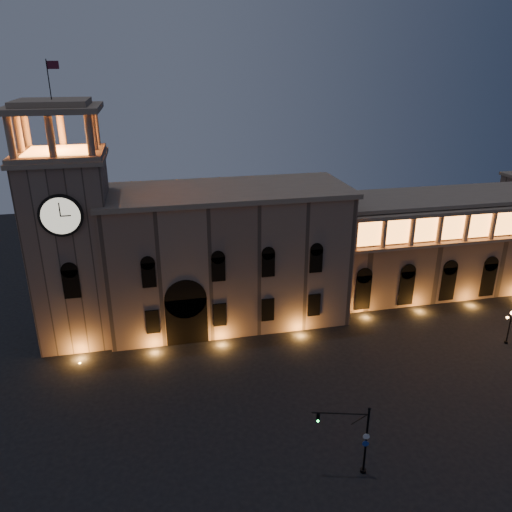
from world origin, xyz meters
TOP-DOWN VIEW (x-y plane):
  - ground at (0.00, 0.00)m, footprint 160.00×160.00m
  - government_building at (-2.08, 21.93)m, footprint 30.80×12.80m
  - clock_tower at (-20.50, 20.98)m, footprint 9.80×9.80m
  - colonnade_wing at (32.00, 23.92)m, footprint 40.60×11.50m
  - traffic_light at (3.70, -7.51)m, footprint 4.66×1.53m
  - street_lamp_near at (30.00, 7.61)m, footprint 1.52×0.45m

SIDE VIEW (x-z plane):
  - ground at x=0.00m, z-range 0.00..0.00m
  - street_lamp_near at x=30.00m, z-range 0.42..4.80m
  - traffic_light at x=3.70m, z-range 0.17..6.77m
  - colonnade_wing at x=32.00m, z-range 0.08..14.58m
  - government_building at x=-2.08m, z-range -0.03..17.57m
  - clock_tower at x=-20.50m, z-range -3.70..28.70m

